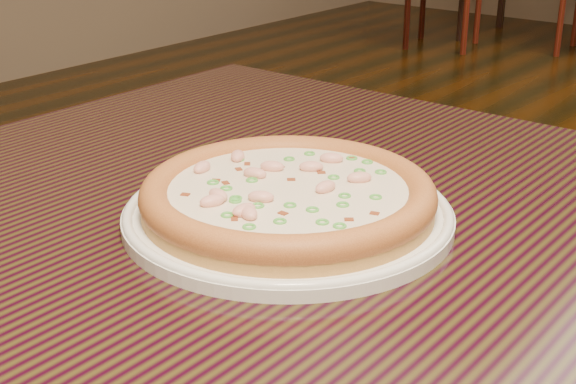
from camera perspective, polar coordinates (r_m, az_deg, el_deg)
The scene contains 3 objects.
hero_table at distance 0.79m, azimuth 9.28°, elevation -9.72°, with size 1.20×0.80×0.75m.
plate at distance 0.76m, azimuth -0.00°, elevation -1.49°, with size 0.31×0.31×0.02m.
pizza at distance 0.75m, azimuth -0.02°, elevation -0.20°, with size 0.28×0.28×0.03m.
Camera 1 is at (0.26, -1.30, 1.06)m, focal length 50.00 mm.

